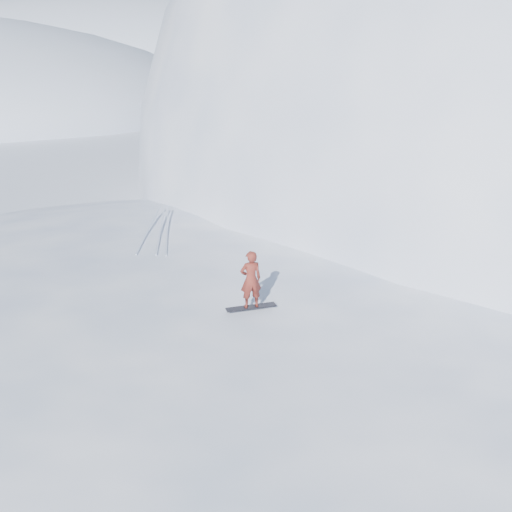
{
  "coord_description": "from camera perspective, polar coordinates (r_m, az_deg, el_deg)",
  "views": [
    {
      "loc": [
        5.01,
        -14.17,
        9.1
      ],
      "look_at": [
        2.97,
        0.48,
        3.5
      ],
      "focal_mm": 40.0,
      "sensor_mm": 36.0,
      "label": 1
    }
  ],
  "objects": [
    {
      "name": "snowboard",
      "position": [
        15.34,
        -0.52,
        -5.12
      ],
      "size": [
        1.34,
        0.8,
        0.02
      ],
      "primitive_type": "cube",
      "rotation": [
        0.0,
        0.0,
        0.43
      ],
      "color": "black",
      "rests_on": "near_ridge"
    },
    {
      "name": "snowboarder",
      "position": [
        15.0,
        -0.53,
        -2.35
      ],
      "size": [
        0.68,
        0.59,
        1.59
      ],
      "primitive_type": "imported",
      "rotation": [
        0.0,
        0.0,
        3.57
      ],
      "color": "maroon",
      "rests_on": "snowboard"
    },
    {
      "name": "far_ridge_c",
      "position": [
        132.39,
        -12.47,
        16.34
      ],
      "size": [
        140.0,
        90.0,
        36.0
      ],
      "primitive_type": "ellipsoid",
      "color": "white",
      "rests_on": "ground"
    },
    {
      "name": "wind_bumps",
      "position": [
        19.47,
        -9.74,
        -7.45
      ],
      "size": [
        16.0,
        14.4,
        1.0
      ],
      "color": "white",
      "rests_on": "ground"
    },
    {
      "name": "peak_shoulder",
      "position": [
        35.71,
        15.76,
        5.19
      ],
      "size": [
        28.0,
        24.0,
        18.0
      ],
      "primitive_type": "ellipsoid",
      "color": "white",
      "rests_on": "ground"
    },
    {
      "name": "ground",
      "position": [
        17.57,
        -10.03,
        -10.81
      ],
      "size": [
        400.0,
        400.0,
        0.0
      ],
      "primitive_type": "plane",
      "color": "white",
      "rests_on": "ground"
    },
    {
      "name": "near_ridge",
      "position": [
        19.84,
        -4.66,
        -6.63
      ],
      "size": [
        36.0,
        28.0,
        4.8
      ],
      "primitive_type": "ellipsoid",
      "color": "white",
      "rests_on": "ground"
    },
    {
      "name": "board_tracks",
      "position": [
        22.11,
        -9.67,
        2.85
      ],
      "size": [
        2.04,
        5.93,
        0.04
      ],
      "color": "silver",
      "rests_on": "ground"
    }
  ]
}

